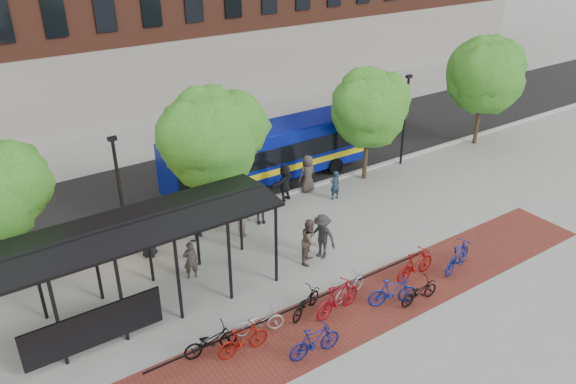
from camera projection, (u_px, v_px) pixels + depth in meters
ground at (310, 237)px, 24.84m from camera, size 160.00×160.00×0.00m
asphalt_street at (224, 174)px, 30.74m from camera, size 160.00×8.00×0.01m
curb at (263, 201)px, 27.77m from camera, size 160.00×0.25×0.12m
brick_strip at (348, 314)px, 20.15m from camera, size 24.00×3.00×0.01m
bike_rack_rail at (304, 314)px, 20.16m from camera, size 12.00×0.05×0.95m
bus_shelter at (127, 238)px, 19.06m from camera, size 10.60×3.07×3.60m
tree_b at (211, 134)px, 23.84m from camera, size 5.15×4.20×6.47m
tree_c at (370, 105)px, 28.52m from camera, size 4.66×3.80×5.92m
tree_d at (486, 71)px, 32.84m from camera, size 5.39×4.40×6.55m
lamp_post_left at (120, 192)px, 22.75m from camera, size 0.35×0.20×5.12m
lamp_post_right at (405, 118)px, 30.76m from camera, size 0.35×0.20×5.12m
bus at (267, 151)px, 29.12m from camera, size 11.22×2.76×3.02m
bike_0 at (211, 341)px, 18.20m from camera, size 1.91×0.82×0.98m
bike_1 at (243, 340)px, 18.16m from camera, size 1.84×0.60×1.09m
bike_2 at (259, 322)px, 19.07m from camera, size 1.88×1.05×0.94m
bike_3 at (315, 341)px, 18.06m from camera, size 1.93×0.71×1.14m
bike_4 at (306, 303)px, 20.00m from camera, size 1.85×1.26×0.92m
bike_5 at (338, 298)px, 19.95m from camera, size 2.16×0.86×1.26m
bike_6 at (349, 287)px, 20.84m from camera, size 1.85×1.04×0.92m
bike_7 at (393, 292)px, 20.39m from camera, size 1.95×1.19×1.14m
bike_8 at (419, 292)px, 20.59m from camera, size 1.72×0.63×0.90m
bike_9 at (415, 264)px, 21.89m from camera, size 2.04×0.69×1.21m
bike_11 at (458, 256)px, 22.37m from camera, size 2.12×1.11×1.23m
pedestrian_0 at (148, 235)px, 23.18m from camera, size 1.07×1.12×1.93m
pedestrian_1 at (191, 260)px, 21.78m from camera, size 0.66×0.51×1.62m
pedestrian_2 at (193, 221)px, 24.26m from camera, size 1.14×1.08×1.85m
pedestrian_3 at (244, 221)px, 24.53m from camera, size 1.20×1.03×1.61m
pedestrian_4 at (260, 207)px, 25.63m from camera, size 1.04×0.64×1.66m
pedestrian_5 at (285, 183)px, 27.57m from camera, size 1.86×1.22×1.92m
pedestrian_6 at (308, 174)px, 28.46m from camera, size 0.98×0.65×1.96m
pedestrian_7 at (335, 185)px, 27.78m from camera, size 0.58×0.40×1.53m
pedestrian_8 at (310, 241)px, 22.73m from camera, size 1.21×1.17×1.96m
pedestrian_9 at (322, 236)px, 23.02m from camera, size 1.16×1.46×1.98m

